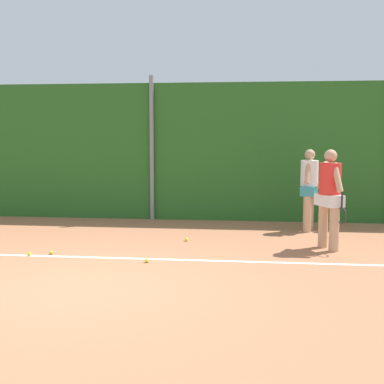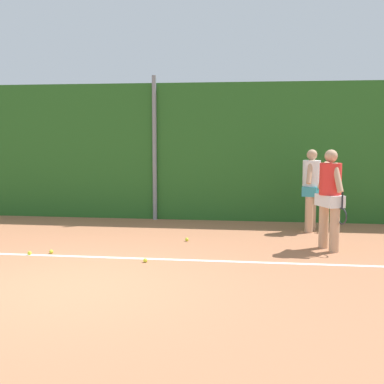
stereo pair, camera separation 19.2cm
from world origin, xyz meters
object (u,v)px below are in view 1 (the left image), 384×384
object	(u,v)px
player_midcourt	(330,194)
tennis_ball_2	(147,261)
tennis_ball_5	(186,239)
tennis_ball_7	(51,252)
tennis_ball_6	(29,254)
player_backcourt_far	(309,185)

from	to	relation	value
player_midcourt	tennis_ball_2	bearing A→B (deg)	-91.68
tennis_ball_2	tennis_ball_5	bearing A→B (deg)	76.14
tennis_ball_7	tennis_ball_6	bearing A→B (deg)	-155.78
tennis_ball_6	tennis_ball_5	bearing A→B (deg)	30.79
player_midcourt	player_backcourt_far	size ratio (longest dim) A/B	1.03
player_backcourt_far	tennis_ball_6	xyz separation A→B (m)	(-4.78, -2.78, -0.91)
tennis_ball_7	player_midcourt	bearing A→B (deg)	11.19
tennis_ball_2	tennis_ball_7	distance (m)	1.73
player_backcourt_far	tennis_ball_2	world-z (taller)	player_backcourt_far
tennis_ball_7	player_backcourt_far	bearing A→B (deg)	30.63
tennis_ball_5	tennis_ball_7	xyz separation A→B (m)	(-2.10, -1.30, 0.00)
tennis_ball_2	tennis_ball_7	world-z (taller)	same
player_midcourt	tennis_ball_6	size ratio (longest dim) A/B	26.14
player_backcourt_far	tennis_ball_7	xyz separation A→B (m)	(-4.46, -2.64, -0.91)
player_midcourt	tennis_ball_5	xyz separation A→B (m)	(-2.52, 0.38, -0.93)
player_midcourt	tennis_ball_7	world-z (taller)	player_midcourt
player_midcourt	tennis_ball_5	bearing A→B (deg)	-123.89
player_backcourt_far	tennis_ball_5	size ratio (longest dim) A/B	25.32
tennis_ball_6	tennis_ball_7	xyz separation A→B (m)	(0.32, 0.14, 0.00)
tennis_ball_2	player_midcourt	bearing A→B (deg)	23.59
player_midcourt	player_backcourt_far	xyz separation A→B (m)	(-0.16, 1.73, -0.03)
tennis_ball_5	tennis_ball_2	bearing A→B (deg)	-103.86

